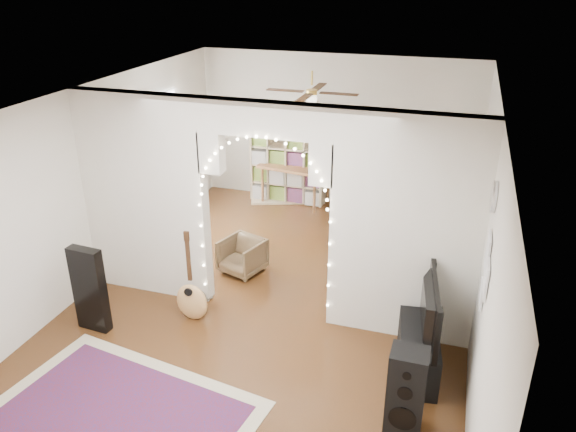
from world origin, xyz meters
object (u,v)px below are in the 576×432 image
(media_console, at_px, (418,352))
(dining_chair_right, at_px, (349,209))
(dining_table, at_px, (295,167))
(bookcase, at_px, (288,165))
(floor_speaker, at_px, (406,391))
(dining_chair_left, at_px, (242,256))
(acoustic_guitar, at_px, (191,288))

(media_console, bearing_deg, dining_chair_right, 105.36)
(dining_table, bearing_deg, bookcase, -171.68)
(floor_speaker, relative_size, dining_chair_right, 1.64)
(floor_speaker, distance_m, bookcase, 5.76)
(floor_speaker, bearing_deg, dining_chair_left, 138.39)
(dining_chair_right, bearing_deg, dining_chair_left, -124.66)
(acoustic_guitar, relative_size, floor_speaker, 1.16)
(acoustic_guitar, distance_m, dining_chair_right, 3.64)
(acoustic_guitar, distance_m, bookcase, 4.03)
(dining_table, relative_size, dining_chair_right, 2.39)
(bookcase, bearing_deg, dining_chair_left, -105.82)
(dining_chair_left, distance_m, dining_chair_right, 2.39)
(dining_table, distance_m, dining_chair_right, 1.36)
(dining_chair_right, bearing_deg, acoustic_guitar, -117.41)
(acoustic_guitar, relative_size, dining_table, 0.79)
(floor_speaker, relative_size, dining_table, 0.69)
(floor_speaker, bearing_deg, media_console, 87.94)
(dining_chair_right, bearing_deg, media_console, -74.07)
(acoustic_guitar, bearing_deg, dining_chair_right, 63.38)
(acoustic_guitar, distance_m, dining_chair_left, 1.31)
(media_console, distance_m, dining_chair_left, 2.99)
(dining_chair_right, bearing_deg, dining_table, 144.76)
(floor_speaker, xyz_separation_m, bookcase, (-2.75, 5.06, 0.26))
(acoustic_guitar, height_order, media_console, acoustic_guitar)
(acoustic_guitar, relative_size, dining_chair_left, 1.84)
(acoustic_guitar, height_order, dining_table, acoustic_guitar)
(dining_table, xyz_separation_m, dining_chair_right, (1.14, -0.61, -0.43))
(dining_chair_left, relative_size, dining_chair_right, 1.03)
(dining_table, bearing_deg, floor_speaker, -54.44)
(bookcase, distance_m, dining_table, 0.15)
(dining_table, bearing_deg, dining_chair_left, -81.12)
(acoustic_guitar, height_order, bookcase, bookcase)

